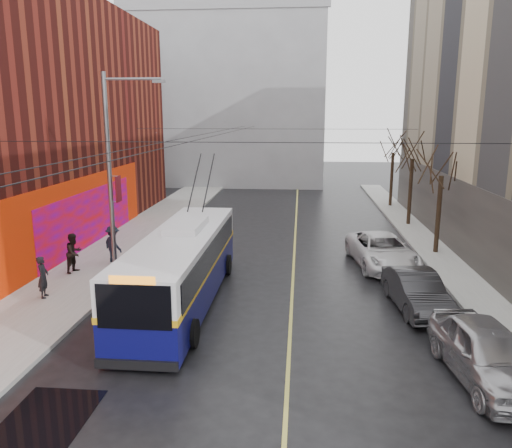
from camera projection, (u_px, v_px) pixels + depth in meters
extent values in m
plane|color=black|center=(222.00, 429.00, 11.82)|extent=(140.00, 140.00, 0.00)
cube|color=gray|center=(97.00, 267.00, 24.17)|extent=(4.00, 60.00, 0.15)
cube|color=gray|center=(458.00, 277.00, 22.69)|extent=(2.00, 60.00, 0.15)
cube|color=#BFB74C|center=(294.00, 261.00, 25.31)|extent=(0.12, 50.00, 0.01)
cube|color=red|center=(33.00, 237.00, 21.98)|extent=(0.08, 28.00, 4.00)
cube|color=#9805A0|center=(91.00, 219.00, 27.90)|extent=(0.06, 12.00, 3.20)
cube|color=#4C4742|center=(470.00, 226.00, 24.14)|extent=(0.06, 36.00, 4.00)
cube|color=gray|center=(230.00, 99.00, 54.19)|extent=(20.00, 12.00, 18.00)
cube|color=gray|center=(221.00, 3.00, 46.63)|extent=(20.50, 0.40, 1.00)
cylinder|color=slate|center=(110.00, 182.00, 21.13)|extent=(0.20, 0.20, 9.00)
cube|color=maroon|center=(118.00, 189.00, 21.16)|extent=(0.04, 0.60, 1.10)
cylinder|color=slate|center=(132.00, 79.00, 20.13)|extent=(2.40, 0.10, 0.10)
cube|color=slate|center=(159.00, 81.00, 20.05)|extent=(0.50, 0.22, 0.12)
cylinder|color=black|center=(192.00, 136.00, 25.41)|extent=(0.02, 60.00, 0.02)
cylinder|color=black|center=(211.00, 137.00, 25.33)|extent=(0.02, 60.00, 0.02)
cylinder|color=black|center=(247.00, 142.00, 16.28)|extent=(18.00, 0.02, 0.02)
cylinder|color=black|center=(274.00, 129.00, 31.85)|extent=(18.00, 0.02, 0.02)
cylinder|color=black|center=(438.00, 216.00, 26.15)|extent=(0.24, 0.24, 4.20)
cylinder|color=black|center=(410.00, 193.00, 32.93)|extent=(0.24, 0.24, 4.48)
cylinder|color=black|center=(391.00, 180.00, 39.75)|extent=(0.24, 0.24, 4.37)
cube|color=black|center=(40.00, 427.00, 11.88)|extent=(2.04, 3.40, 0.01)
ellipsoid|color=slate|center=(156.00, 133.00, 19.77)|extent=(0.44, 0.20, 0.12)
ellipsoid|color=slate|center=(225.00, 122.00, 19.67)|extent=(0.44, 0.20, 0.12)
ellipsoid|color=slate|center=(203.00, 149.00, 22.23)|extent=(0.44, 0.20, 0.12)
cube|color=#090949|center=(183.00, 281.00, 19.54)|extent=(2.46, 11.23, 1.40)
cube|color=silver|center=(181.00, 249.00, 19.26)|extent=(2.46, 11.23, 1.22)
cube|color=gold|center=(182.00, 264.00, 19.39)|extent=(2.50, 11.26, 0.21)
cube|color=black|center=(134.00, 307.00, 13.83)|extent=(2.15, 0.04, 1.31)
cube|color=black|center=(208.00, 222.00, 24.76)|extent=(2.15, 0.04, 1.12)
cube|color=black|center=(150.00, 251.00, 19.39)|extent=(0.06, 10.28, 0.93)
cube|color=black|center=(213.00, 252.00, 19.17)|extent=(0.06, 10.28, 0.93)
cube|color=silver|center=(186.00, 225.00, 20.01)|extent=(1.32, 2.81, 0.28)
cube|color=black|center=(136.00, 365.00, 14.16)|extent=(2.43, 0.12, 0.28)
cylinder|color=black|center=(119.00, 330.00, 16.10)|extent=(0.28, 0.94, 0.93)
cylinder|color=black|center=(193.00, 333.00, 15.89)|extent=(0.28, 0.94, 0.93)
cylinder|color=black|center=(176.00, 263.00, 23.38)|extent=(0.28, 0.94, 0.93)
cylinder|color=black|center=(227.00, 265.00, 23.16)|extent=(0.28, 0.94, 0.93)
cylinder|color=black|center=(195.00, 181.00, 22.93)|extent=(0.06, 3.25, 2.30)
cylinder|color=black|center=(209.00, 181.00, 22.88)|extent=(0.06, 3.25, 2.30)
imported|color=#9D9CA1|center=(487.00, 353.00, 13.83)|extent=(2.46, 5.03, 1.65)
imported|color=#252628|center=(416.00, 291.00, 18.93)|extent=(2.03, 4.60, 1.47)
imported|color=silver|center=(382.00, 251.00, 24.37)|extent=(3.35, 5.97, 1.57)
imported|color=#AFAEB3|center=(203.00, 222.00, 30.91)|extent=(1.98, 4.54, 1.52)
imported|color=black|center=(43.00, 277.00, 19.77)|extent=(0.53, 0.69, 1.68)
imported|color=black|center=(74.00, 253.00, 22.95)|extent=(0.90, 1.04, 1.83)
imported|color=black|center=(113.00, 244.00, 24.48)|extent=(1.36, 1.24, 1.84)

